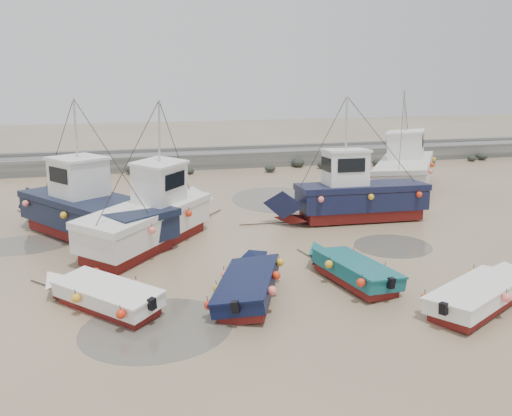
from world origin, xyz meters
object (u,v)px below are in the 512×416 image
(cabin_boat_0, at_px, (86,209))
(cabin_boat_2, at_px, (350,194))
(dinghy_1, at_px, (252,280))
(cabin_boat_3, at_px, (407,167))
(cabin_boat_1, at_px, (154,214))
(person, at_px, (133,239))
(dinghy_0, at_px, (100,291))
(dinghy_3, at_px, (484,291))
(dinghy_2, at_px, (349,266))

(cabin_boat_0, relative_size, cabin_boat_2, 1.02)
(dinghy_1, distance_m, cabin_boat_3, 19.50)
(cabin_boat_1, bearing_deg, person, 179.67)
(dinghy_1, relative_size, cabin_boat_3, 0.62)
(dinghy_1, relative_size, cabin_boat_2, 0.62)
(dinghy_1, distance_m, cabin_boat_1, 6.99)
(cabin_boat_1, relative_size, person, 5.05)
(dinghy_0, bearing_deg, cabin_boat_3, -8.42)
(dinghy_3, relative_size, cabin_boat_0, 0.61)
(dinghy_3, height_order, cabin_boat_2, cabin_boat_2)
(dinghy_0, distance_m, cabin_boat_3, 23.09)
(cabin_boat_3, xyz_separation_m, person, (-17.60, -6.94, -1.32))
(cabin_boat_1, relative_size, cabin_boat_2, 0.88)
(cabin_boat_0, xyz_separation_m, person, (2.04, -0.90, -1.30))
(dinghy_0, xyz_separation_m, cabin_boat_3, (18.55, 13.73, 0.78))
(cabin_boat_2, relative_size, cabin_boat_3, 0.99)
(dinghy_0, xyz_separation_m, cabin_boat_1, (1.94, 5.99, 0.80))
(dinghy_0, height_order, dinghy_1, same)
(dinghy_1, height_order, cabin_boat_3, cabin_boat_3)
(dinghy_0, height_order, cabin_boat_0, cabin_boat_0)
(dinghy_2, distance_m, person, 10.20)
(cabin_boat_0, height_order, person, cabin_boat_0)
(dinghy_1, xyz_separation_m, cabin_boat_1, (-3.03, 6.24, 0.80))
(dinghy_2, height_order, dinghy_3, same)
(cabin_boat_1, xyz_separation_m, person, (-1.00, 0.81, -1.35))
(person, bearing_deg, cabin_boat_2, 160.16)
(person, bearing_deg, cabin_boat_0, -46.68)
(dinghy_3, xyz_separation_m, cabin_boat_2, (-0.35, 10.13, 0.82))
(cabin_boat_3, relative_size, person, 5.80)
(dinghy_3, bearing_deg, dinghy_2, -158.88)
(cabin_boat_2, bearing_deg, cabin_boat_3, -44.68)
(dinghy_2, bearing_deg, dinghy_3, -55.09)
(person, bearing_deg, cabin_boat_3, 178.66)
(cabin_boat_0, bearing_deg, cabin_boat_1, -68.21)
(dinghy_3, distance_m, cabin_boat_2, 10.17)
(dinghy_3, bearing_deg, dinghy_0, -130.91)
(dinghy_1, xyz_separation_m, cabin_boat_2, (6.80, 7.62, 0.81))
(dinghy_0, relative_size, person, 2.86)
(dinghy_2, distance_m, cabin_boat_1, 8.93)
(dinghy_3, height_order, person, dinghy_3)
(dinghy_1, xyz_separation_m, cabin_boat_0, (-6.07, 7.95, 0.75))
(cabin_boat_0, bearing_deg, cabin_boat_2, -40.36)
(dinghy_1, xyz_separation_m, dinghy_3, (7.15, -2.51, -0.00))
(dinghy_1, relative_size, person, 3.60)
(cabin_boat_0, distance_m, cabin_boat_1, 3.49)
(dinghy_1, bearing_deg, dinghy_3, 1.99)
(dinghy_2, bearing_deg, cabin_boat_2, 52.47)
(dinghy_2, xyz_separation_m, cabin_boat_0, (-9.79, 7.50, 0.75))
(dinghy_0, xyz_separation_m, dinghy_3, (12.13, -2.77, -0.01))
(dinghy_0, relative_size, dinghy_1, 0.80)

